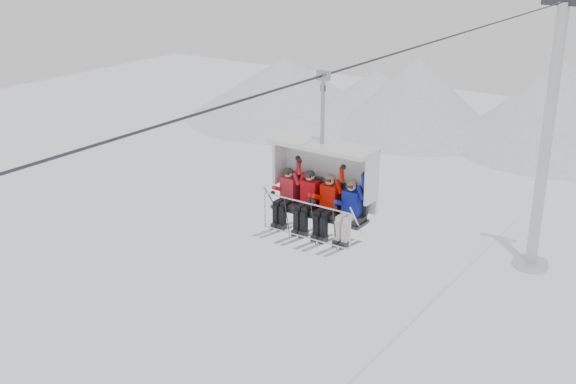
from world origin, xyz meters
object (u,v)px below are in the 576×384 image
Objects in this scene: skier_center_left at (308,198)px; skier_center_right at (328,203)px; skier_far_right at (349,209)px; chairlift_carrier at (324,178)px; skier_far_left at (287,194)px; lift_tower_right at (544,160)px.

skier_center_right reaches higher than skier_center_left.
chairlift_carrier is at bearing 160.78° from skier_far_right.
skier_center_left reaches higher than skier_far_left.
chairlift_carrier is at bearing 48.52° from skier_center_left.
lift_tower_right is 21.21m from skier_center_right.
lift_tower_right is at bearing 90.83° from skier_center_right.
skier_far_right reaches higher than skier_far_left.
skier_center_right is at bearing -45.95° from chairlift_carrier.
skier_far_left is at bearing -92.53° from lift_tower_right.
skier_far_left is at bearing -160.86° from chairlift_carrier.
skier_center_right is (0.30, -20.73, 4.46)m from lift_tower_right.
chairlift_carrier is 2.36× the size of skier_far_left.
skier_far_left is at bearing -179.90° from skier_far_right.
skier_center_right reaches higher than skier_far_right.
lift_tower_right is at bearing 90.00° from chairlift_carrier.
skier_center_right is (0.57, 0.00, 0.00)m from skier_center_left.
skier_center_right is 1.02× the size of skier_far_right.
skier_far_left is 0.98× the size of skier_center_right.
lift_tower_right reaches higher than skier_far_left.
skier_far_left is 1.22m from skier_center_right.
lift_tower_right is 21.21m from skier_center_left.
skier_center_right is (0.30, -0.31, -0.51)m from chairlift_carrier.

